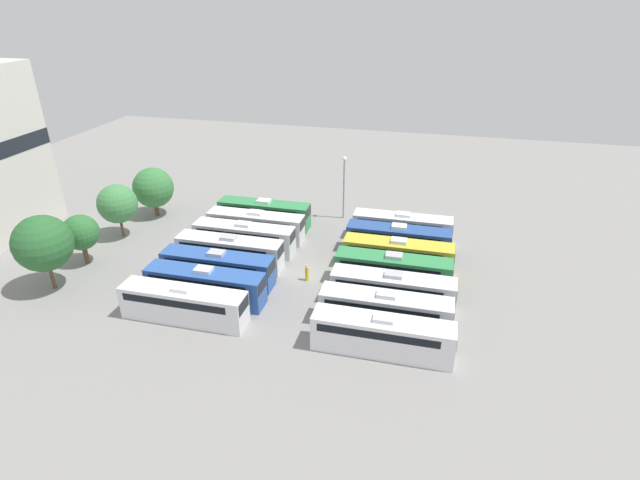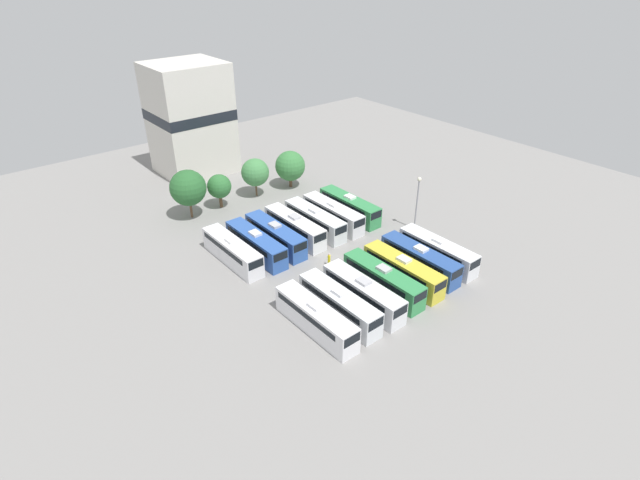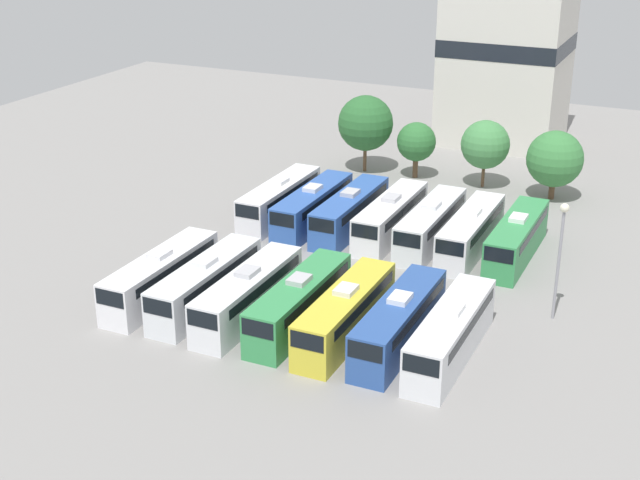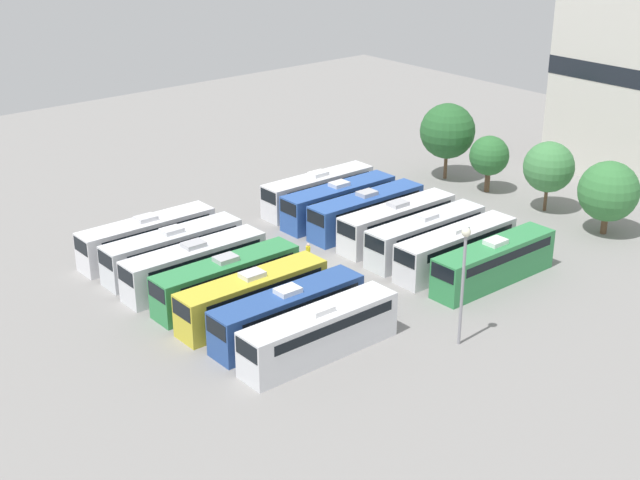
# 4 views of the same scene
# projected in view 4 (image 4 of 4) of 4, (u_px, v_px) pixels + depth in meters

# --- Properties ---
(ground_plane) EXTENTS (122.35, 122.35, 0.00)m
(ground_plane) POSITION_uv_depth(u_px,v_px,m) (316.00, 269.00, 69.26)
(ground_plane) COLOR gray
(bus_0) EXTENTS (2.49, 11.36, 3.47)m
(bus_0) POSITION_uv_depth(u_px,v_px,m) (148.00, 237.00, 70.83)
(bus_0) COLOR white
(bus_0) RESTS_ON ground_plane
(bus_1) EXTENTS (2.49, 11.36, 3.47)m
(bus_1) POSITION_uv_depth(u_px,v_px,m) (173.00, 249.00, 68.47)
(bus_1) COLOR silver
(bus_1) RESTS_ON ground_plane
(bus_2) EXTENTS (2.49, 11.36, 3.47)m
(bus_2) POSITION_uv_depth(u_px,v_px,m) (195.00, 264.00, 65.91)
(bus_2) COLOR silver
(bus_2) RESTS_ON ground_plane
(bus_3) EXTENTS (2.49, 11.36, 3.47)m
(bus_3) POSITION_uv_depth(u_px,v_px,m) (227.00, 279.00, 63.55)
(bus_3) COLOR #338C4C
(bus_3) RESTS_ON ground_plane
(bus_4) EXTENTS (2.49, 11.36, 3.47)m
(bus_4) POSITION_uv_depth(u_px,v_px,m) (253.00, 295.00, 61.10)
(bus_4) COLOR gold
(bus_4) RESTS_ON ground_plane
(bus_5) EXTENTS (2.49, 11.36, 3.47)m
(bus_5) POSITION_uv_depth(u_px,v_px,m) (289.00, 312.00, 58.82)
(bus_5) COLOR #284C93
(bus_5) RESTS_ON ground_plane
(bus_6) EXTENTS (2.49, 11.36, 3.47)m
(bus_6) POSITION_uv_depth(u_px,v_px,m) (320.00, 331.00, 56.35)
(bus_6) COLOR silver
(bus_6) RESTS_ON ground_plane
(bus_7) EXTENTS (2.49, 11.36, 3.47)m
(bus_7) POSITION_uv_depth(u_px,v_px,m) (319.00, 190.00, 81.04)
(bus_7) COLOR silver
(bus_7) RESTS_ON ground_plane
(bus_8) EXTENTS (2.49, 11.36, 3.47)m
(bus_8) POSITION_uv_depth(u_px,v_px,m) (339.00, 201.00, 78.40)
(bus_8) COLOR #2D56A8
(bus_8) RESTS_ON ground_plane
(bus_9) EXTENTS (2.49, 11.36, 3.47)m
(bus_9) POSITION_uv_depth(u_px,v_px,m) (367.00, 211.00, 76.19)
(bus_9) COLOR #2D56A8
(bus_9) RESTS_ON ground_plane
(bus_10) EXTENTS (2.49, 11.36, 3.47)m
(bus_10) POSITION_uv_depth(u_px,v_px,m) (398.00, 222.00, 73.84)
(bus_10) COLOR silver
(bus_10) RESTS_ON ground_plane
(bus_11) EXTENTS (2.49, 11.36, 3.47)m
(bus_11) POSITION_uv_depth(u_px,v_px,m) (426.00, 234.00, 71.23)
(bus_11) COLOR silver
(bus_11) RESTS_ON ground_plane
(bus_12) EXTENTS (2.49, 11.36, 3.47)m
(bus_12) POSITION_uv_depth(u_px,v_px,m) (456.00, 248.00, 68.78)
(bus_12) COLOR silver
(bus_12) RESTS_ON ground_plane
(bus_13) EXTENTS (2.49, 11.36, 3.47)m
(bus_13) POSITION_uv_depth(u_px,v_px,m) (494.00, 261.00, 66.39)
(bus_13) COLOR #338C4C
(bus_13) RESTS_ON ground_plane
(worker_person) EXTENTS (0.36, 0.36, 1.77)m
(worker_person) POSITION_uv_depth(u_px,v_px,m) (308.00, 255.00, 69.73)
(worker_person) COLOR gold
(worker_person) RESTS_ON ground_plane
(light_pole) EXTENTS (0.60, 0.60, 8.19)m
(light_pole) POSITION_uv_depth(u_px,v_px,m) (464.00, 267.00, 56.23)
(light_pole) COLOR gray
(light_pole) RESTS_ON ground_plane
(tree_0) EXTENTS (5.45, 5.45, 7.64)m
(tree_0) POSITION_uv_depth(u_px,v_px,m) (447.00, 131.00, 87.49)
(tree_0) COLOR brown
(tree_0) RESTS_ON ground_plane
(tree_1) EXTENTS (3.79, 3.79, 5.51)m
(tree_1) POSITION_uv_depth(u_px,v_px,m) (489.00, 156.00, 84.41)
(tree_1) COLOR brown
(tree_1) RESTS_ON ground_plane
(tree_2) EXTENTS (4.57, 4.57, 6.44)m
(tree_2) POSITION_uv_depth(u_px,v_px,m) (549.00, 167.00, 79.45)
(tree_2) COLOR brown
(tree_2) RESTS_ON ground_plane
(tree_3) EXTENTS (5.12, 5.12, 6.37)m
(tree_3) POSITION_uv_depth(u_px,v_px,m) (609.00, 191.00, 74.51)
(tree_3) COLOR brown
(tree_3) RESTS_ON ground_plane
(depot_building) EXTENTS (12.56, 11.39, 19.37)m
(depot_building) POSITION_uv_depth(u_px,v_px,m) (635.00, 75.00, 88.76)
(depot_building) COLOR beige
(depot_building) RESTS_ON ground_plane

